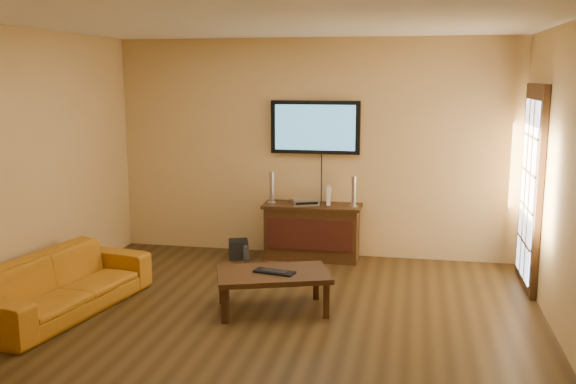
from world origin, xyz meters
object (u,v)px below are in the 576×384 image
(speaker_left, at_px, (272,189))
(bottle, at_px, (246,254))
(media_console, at_px, (312,231))
(television, at_px, (315,127))
(subwoofer, at_px, (238,249))
(keyboard, at_px, (274,272))
(speaker_right, at_px, (354,193))
(game_console, at_px, (329,196))
(av_receiver, at_px, (305,202))
(coffee_table, at_px, (273,277))
(sofa, at_px, (62,274))

(speaker_left, xyz_separation_m, bottle, (-0.26, -0.28, -0.77))
(media_console, xyz_separation_m, television, (0.00, 0.19, 1.27))
(television, relative_size, bottle, 5.20)
(bottle, bearing_deg, media_console, 20.90)
(subwoofer, distance_m, keyboard, 1.92)
(speaker_right, bearing_deg, subwoofer, -174.00)
(media_console, distance_m, keyboard, 1.88)
(speaker_left, distance_m, game_console, 0.71)
(speaker_left, xyz_separation_m, av_receiver, (0.42, -0.01, -0.14))
(bottle, relative_size, keyboard, 0.52)
(media_console, xyz_separation_m, speaker_right, (0.51, -0.03, 0.51))
(game_console, xyz_separation_m, bottle, (-0.97, -0.34, -0.70))
(coffee_table, height_order, speaker_right, speaker_right)
(coffee_table, relative_size, bottle, 5.73)
(av_receiver, bearing_deg, sofa, -152.26)
(av_receiver, xyz_separation_m, subwoofer, (-0.81, -0.15, -0.61))
(speaker_left, distance_m, subwoofer, 0.86)
(television, xyz_separation_m, av_receiver, (-0.09, -0.21, -0.89))
(game_console, relative_size, bottle, 1.04)
(media_console, xyz_separation_m, game_console, (0.20, 0.04, 0.45))
(sofa, distance_m, speaker_right, 3.44)
(media_console, height_order, av_receiver, av_receiver)
(television, relative_size, game_console, 4.99)
(coffee_table, distance_m, keyboard, 0.07)
(speaker_left, height_order, bottle, speaker_left)
(speaker_right, bearing_deg, av_receiver, 179.38)
(bottle, bearing_deg, game_console, 19.28)
(sofa, bearing_deg, subwoofer, -18.52)
(bottle, bearing_deg, subwoofer, 136.90)
(av_receiver, bearing_deg, bottle, -179.25)
(television, height_order, subwoofer, television)
(keyboard, bearing_deg, coffee_table, 127.27)
(speaker_left, height_order, keyboard, speaker_left)
(game_console, bearing_deg, subwoofer, -172.09)
(media_console, xyz_separation_m, sofa, (-2.05, -2.27, 0.03))
(sofa, xyz_separation_m, speaker_right, (2.56, 2.24, 0.48))
(television, xyz_separation_m, speaker_right, (0.51, -0.22, -0.76))
(speaker_left, height_order, game_console, speaker_left)
(speaker_right, xyz_separation_m, subwoofer, (-1.41, -0.15, -0.74))
(coffee_table, xyz_separation_m, subwoofer, (-0.82, 1.68, -0.22))
(sofa, xyz_separation_m, bottle, (1.28, 1.98, -0.27))
(television, distance_m, speaker_left, 0.93)
(subwoofer, bearing_deg, speaker_right, -12.59)
(media_console, height_order, television, television)
(coffee_table, relative_size, speaker_left, 3.10)
(subwoofer, relative_size, bottle, 1.09)
(speaker_left, relative_size, bottle, 1.85)
(television, xyz_separation_m, speaker_left, (-0.51, -0.20, -0.75))
(media_console, height_order, speaker_left, speaker_left)
(coffee_table, xyz_separation_m, sofa, (-1.97, -0.42, 0.03))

